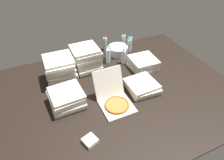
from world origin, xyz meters
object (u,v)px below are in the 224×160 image
napkin_pile (90,141)px  water_bottle_3 (124,41)px  pizza_stack_right_mid (142,86)px  ice_bucket (118,50)px  water_bottle_5 (108,56)px  water_bottle_2 (130,43)px  pizza_stack_center_far (143,63)px  water_bottle_4 (129,45)px  water_bottle_1 (123,57)px  water_bottle_6 (105,44)px  open_pizza_box (114,99)px  pizza_stack_left_far (61,69)px  water_bottle_0 (109,53)px  pizza_stack_left_mid (86,58)px  pizza_stack_center_near (66,98)px

napkin_pile → water_bottle_3: bearing=53.2°
pizza_stack_right_mid → ice_bucket: size_ratio=1.25×
water_bottle_3 → water_bottle_5: bearing=-143.4°
water_bottle_5 → water_bottle_2: bearing=23.1°
pizza_stack_center_far → water_bottle_4: size_ratio=1.68×
water_bottle_1 → water_bottle_6: 0.53m
ice_bucket → napkin_pile: size_ratio=2.45×
open_pizza_box → pizza_stack_left_far: size_ratio=1.17×
water_bottle_0 → water_bottle_2: size_ratio=1.00×
ice_bucket → water_bottle_2: (0.27, 0.06, 0.05)m
water_bottle_5 → water_bottle_6: same height
pizza_stack_right_mid → water_bottle_2: (0.38, 1.04, 0.06)m
open_pizza_box → napkin_pile: size_ratio=3.84×
water_bottle_1 → water_bottle_4: (0.26, 0.29, 0.00)m
pizza_stack_left_mid → water_bottle_5: pizza_stack_left_mid is taller
pizza_stack_left_far → water_bottle_3: (1.24, 0.49, -0.07)m
pizza_stack_left_far → water_bottle_0: bearing=15.3°
water_bottle_5 → water_bottle_6: bearing=73.5°
water_bottle_0 → napkin_pile: water_bottle_0 is taller
water_bottle_2 → water_bottle_3: size_ratio=1.00×
water_bottle_2 → water_bottle_4: 0.08m
pizza_stack_right_mid → pizza_stack_center_far: size_ratio=1.02×
water_bottle_1 → water_bottle_4: size_ratio=1.00×
pizza_stack_left_mid → water_bottle_3: (0.83, 0.36, -0.07)m
water_bottle_0 → napkin_pile: (-0.83, -1.39, -0.09)m
water_bottle_0 → water_bottle_6: size_ratio=1.00×
pizza_stack_right_mid → water_bottle_3: bearing=75.3°
pizza_stack_center_far → ice_bucket: size_ratio=1.23×
water_bottle_3 → water_bottle_6: (-0.34, 0.05, 0.00)m
pizza_stack_left_mid → water_bottle_2: (0.90, 0.25, -0.07)m
pizza_stack_right_mid → water_bottle_2: 1.11m
open_pizza_box → water_bottle_2: bearing=53.5°
open_pizza_box → water_bottle_0: size_ratio=2.15×
pizza_stack_right_mid → pizza_stack_center_near: size_ratio=0.99×
water_bottle_3 → water_bottle_4: (0.02, -0.18, 0.00)m
pizza_stack_left_far → water_bottle_0: 0.88m
pizza_stack_right_mid → water_bottle_4: bearing=71.7°
water_bottle_1 → napkin_pile: size_ratio=1.78×
water_bottle_5 → water_bottle_4: bearing=18.6°
water_bottle_6 → pizza_stack_right_mid: bearing=-88.3°
open_pizza_box → water_bottle_2: 1.39m
water_bottle_6 → open_pizza_box: bearing=-108.1°
water_bottle_5 → pizza_stack_center_near: bearing=-142.0°
pizza_stack_left_far → water_bottle_5: 0.81m
pizza_stack_center_far → water_bottle_0: size_ratio=1.68×
pizza_stack_right_mid → ice_bucket: 0.99m
pizza_stack_left_mid → pizza_stack_center_far: bearing=-23.0°
pizza_stack_center_far → water_bottle_5: size_ratio=1.68×
water_bottle_2 → pizza_stack_left_far: bearing=-164.2°
open_pizza_box → water_bottle_5: bearing=71.3°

